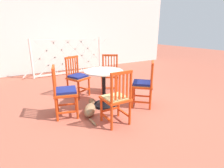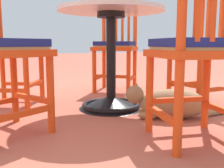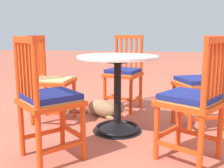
# 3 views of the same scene
# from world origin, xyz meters

# --- Properties ---
(ground_plane) EXTENTS (24.00, 24.00, 0.00)m
(ground_plane) POSITION_xyz_m (0.00, 0.00, 0.00)
(ground_plane) COLOR #AD5642
(cafe_table) EXTENTS (0.76, 0.76, 0.73)m
(cafe_table) POSITION_xyz_m (-0.03, 0.24, 0.28)
(cafe_table) COLOR black
(cafe_table) RESTS_ON ground_plane
(orange_chair_facing_out) EXTENTS (0.49, 0.49, 0.91)m
(orange_chair_facing_out) POSITION_xyz_m (-0.83, 0.20, 0.45)
(orange_chair_facing_out) COLOR #D64214
(orange_chair_facing_out) RESTS_ON ground_plane
(orange_chair_by_planter) EXTENTS (0.40, 0.40, 0.91)m
(orange_chair_by_planter) POSITION_xyz_m (-0.21, -0.50, 0.43)
(orange_chair_by_planter) COLOR #D64214
(orange_chair_by_planter) RESTS_ON ground_plane
(orange_chair_tucked_in) EXTENTS (0.57, 0.57, 0.91)m
(orange_chair_tucked_in) POSITION_xyz_m (0.64, -0.17, 0.45)
(orange_chair_tucked_in) COLOR #D64214
(orange_chair_tucked_in) RESTS_ON ground_plane
(orange_chair_near_fence) EXTENTS (0.55, 0.55, 0.91)m
(orange_chair_near_fence) POSITION_xyz_m (0.48, 0.87, 0.45)
(orange_chair_near_fence) COLOR #D64214
(orange_chair_near_fence) RESTS_ON ground_plane
(orange_chair_at_corner) EXTENTS (0.53, 0.53, 0.91)m
(orange_chair_at_corner) POSITION_xyz_m (-0.29, 1.03, 0.45)
(orange_chair_at_corner) COLOR #D64214
(orange_chair_at_corner) RESTS_ON ground_plane
(tabby_cat) EXTENTS (0.41, 0.70, 0.23)m
(tabby_cat) POSITION_xyz_m (-0.43, 0.04, 0.10)
(tabby_cat) COLOR #8E704C
(tabby_cat) RESTS_ON ground_plane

